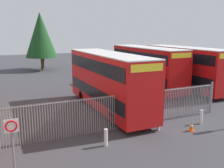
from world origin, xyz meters
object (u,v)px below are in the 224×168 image
object	(u,v)px
bollard_near_left	(106,137)
bollard_center_front	(159,123)
double_decker_bus_near_gate	(108,80)
traffic_cone_by_gate	(191,126)
bollard_near_right	(201,117)
double_decker_bus_behind_fence_left	(185,67)
double_decker_bus_behind_fence_right	(147,66)
speed_limit_sign_post	(12,132)

from	to	relation	value
bollard_near_left	bollard_center_front	size ratio (longest dim) A/B	1.00
double_decker_bus_near_gate	traffic_cone_by_gate	world-z (taller)	double_decker_bus_near_gate
double_decker_bus_near_gate	traffic_cone_by_gate	size ratio (longest dim) A/B	18.32
bollard_near_right	traffic_cone_by_gate	world-z (taller)	bollard_near_right
double_decker_bus_behind_fence_left	traffic_cone_by_gate	distance (m)	12.15
double_decker_bus_near_gate	double_decker_bus_behind_fence_right	size ratio (longest dim) A/B	1.00
double_decker_bus_behind_fence_left	bollard_center_front	distance (m)	12.59
double_decker_bus_behind_fence_left	bollard_near_left	xyz separation A→B (m)	(-12.95, -9.17, -1.95)
traffic_cone_by_gate	bollard_near_right	bearing A→B (deg)	26.62
bollard_near_left	bollard_near_right	size ratio (longest dim) A/B	1.00
bollard_near_left	traffic_cone_by_gate	distance (m)	5.61
double_decker_bus_behind_fence_right	bollard_center_front	bearing A→B (deg)	-118.63
double_decker_bus_behind_fence_left	double_decker_bus_behind_fence_right	size ratio (longest dim) A/B	1.00
double_decker_bus_behind_fence_right	bollard_near_left	bearing A→B (deg)	-130.73
bollard_near_right	speed_limit_sign_post	distance (m)	11.81
bollard_center_front	double_decker_bus_near_gate	bearing A→B (deg)	102.62
double_decker_bus_near_gate	traffic_cone_by_gate	xyz separation A→B (m)	(2.89, -6.04, -2.13)
traffic_cone_by_gate	bollard_center_front	bearing A→B (deg)	151.11
bollard_near_left	bollard_center_front	distance (m)	3.91
double_decker_bus_behind_fence_left	bollard_near_right	size ratio (longest dim) A/B	11.38
double_decker_bus_near_gate	double_decker_bus_behind_fence_left	world-z (taller)	same
bollard_center_front	traffic_cone_by_gate	bearing A→B (deg)	-28.89
double_decker_bus_near_gate	bollard_near_left	size ratio (longest dim) A/B	11.38
bollard_center_front	bollard_near_right	bearing A→B (deg)	-4.24
double_decker_bus_behind_fence_left	bollard_near_left	world-z (taller)	double_decker_bus_behind_fence_left
double_decker_bus_behind_fence_left	bollard_center_front	size ratio (longest dim) A/B	11.38
bollard_near_right	double_decker_bus_behind_fence_right	bearing A→B (deg)	77.12
double_decker_bus_behind_fence_right	traffic_cone_by_gate	size ratio (longest dim) A/B	18.32
double_decker_bus_near_gate	speed_limit_sign_post	distance (m)	9.71
double_decker_bus_near_gate	bollard_near_right	xyz separation A→B (m)	(4.35, -5.31, -1.95)
double_decker_bus_behind_fence_right	bollard_near_left	xyz separation A→B (m)	(-9.47, -11.00, -1.95)
traffic_cone_by_gate	speed_limit_sign_post	size ratio (longest dim) A/B	0.25
bollard_near_left	speed_limit_sign_post	bearing A→B (deg)	-173.24
double_decker_bus_behind_fence_right	traffic_cone_by_gate	distance (m)	12.11
double_decker_bus_near_gate	double_decker_bus_behind_fence_right	distance (m)	8.55
traffic_cone_by_gate	bollard_near_left	bearing A→B (deg)	177.18
double_decker_bus_behind_fence_left	bollard_near_left	bearing A→B (deg)	-144.69
traffic_cone_by_gate	speed_limit_sign_post	xyz separation A→B (m)	(-10.24, -0.27, 1.49)
double_decker_bus_near_gate	bollard_center_front	xyz separation A→B (m)	(1.14, -5.07, -1.95)
bollard_near_left	bollard_near_right	bearing A→B (deg)	3.69
double_decker_bus_behind_fence_right	traffic_cone_by_gate	xyz separation A→B (m)	(-3.87, -11.28, -2.13)
double_decker_bus_near_gate	speed_limit_sign_post	world-z (taller)	double_decker_bus_near_gate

